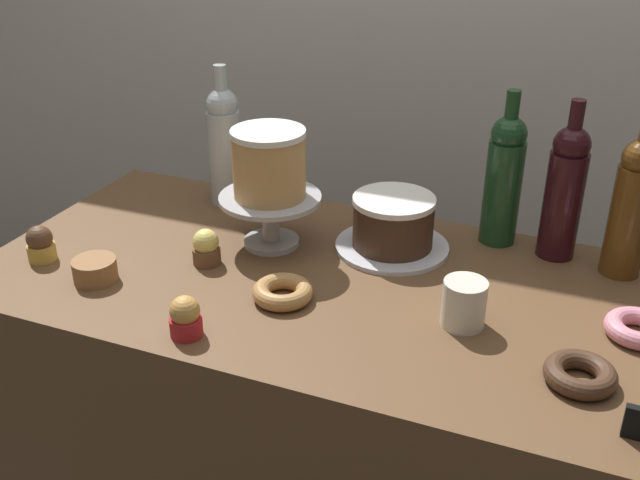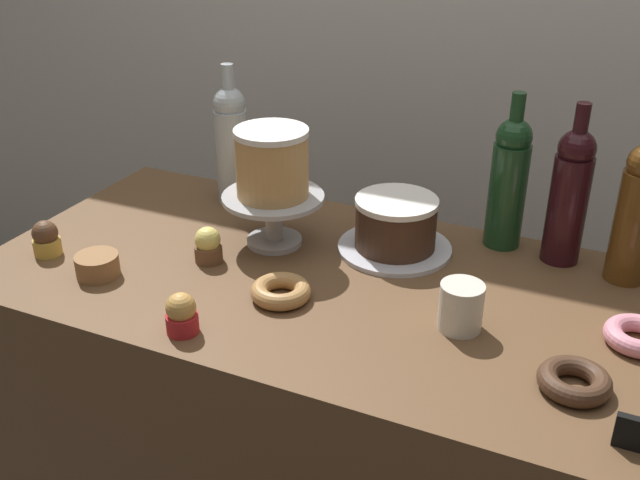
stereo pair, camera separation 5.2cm
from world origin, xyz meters
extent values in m
cube|color=brown|center=(0.00, 0.00, 0.45)|extent=(1.33, 0.67, 0.89)
cylinder|color=#B2B2B7|center=(-0.15, 0.09, 0.90)|extent=(0.12, 0.12, 0.01)
cylinder|color=#B2B2B7|center=(-0.15, 0.09, 0.95)|extent=(0.04, 0.04, 0.09)
cylinder|color=#B2B2B7|center=(-0.15, 0.09, 1.00)|extent=(0.21, 0.21, 0.01)
cylinder|color=tan|center=(-0.15, 0.09, 1.07)|extent=(0.15, 0.15, 0.13)
cylinder|color=white|center=(-0.15, 0.09, 1.14)|extent=(0.15, 0.15, 0.01)
cylinder|color=silver|center=(0.09, 0.16, 0.90)|extent=(0.24, 0.24, 0.01)
cylinder|color=#3D2619|center=(0.09, 0.16, 0.95)|extent=(0.17, 0.17, 0.09)
cylinder|color=white|center=(0.09, 0.16, 1.00)|extent=(0.17, 0.17, 0.01)
cylinder|color=#193D1E|center=(0.29, 0.29, 1.00)|extent=(0.08, 0.08, 0.22)
sphere|color=#193D1E|center=(0.29, 0.29, 1.13)|extent=(0.07, 0.07, 0.07)
cylinder|color=#193D1E|center=(0.29, 0.29, 1.18)|extent=(0.03, 0.03, 0.08)
cylinder|color=#5B3814|center=(0.54, 0.24, 1.00)|extent=(0.08, 0.08, 0.22)
cylinder|color=black|center=(0.41, 0.27, 1.00)|extent=(0.08, 0.08, 0.22)
sphere|color=black|center=(0.41, 0.27, 1.13)|extent=(0.07, 0.07, 0.07)
cylinder|color=black|center=(0.41, 0.27, 1.18)|extent=(0.03, 0.03, 0.08)
cylinder|color=#B2BCC1|center=(-0.34, 0.25, 1.00)|extent=(0.08, 0.08, 0.22)
sphere|color=#B2BCC1|center=(-0.34, 0.25, 1.13)|extent=(0.07, 0.07, 0.07)
cylinder|color=#B2BCC1|center=(-0.34, 0.25, 1.18)|extent=(0.03, 0.03, 0.08)
cylinder|color=red|center=(-0.14, -0.27, 0.91)|extent=(0.06, 0.06, 0.03)
sphere|color=#CC9347|center=(-0.14, -0.27, 0.94)|extent=(0.05, 0.05, 0.05)
cylinder|color=gold|center=(-0.55, -0.15, 0.91)|extent=(0.06, 0.06, 0.03)
sphere|color=brown|center=(-0.55, -0.15, 0.94)|extent=(0.05, 0.05, 0.05)
cylinder|color=brown|center=(-0.23, -0.03, 0.91)|extent=(0.06, 0.06, 0.03)
sphere|color=#EFDB6B|center=(-0.23, -0.03, 0.94)|extent=(0.05, 0.05, 0.05)
torus|color=#472D1E|center=(0.49, -0.15, 0.91)|extent=(0.11, 0.11, 0.03)
torus|color=pink|center=(0.57, 0.02, 0.91)|extent=(0.11, 0.11, 0.03)
torus|color=#B27F47|center=(-0.03, -0.10, 0.91)|extent=(0.11, 0.11, 0.03)
cylinder|color=olive|center=(-0.39, -0.17, 0.90)|extent=(0.08, 0.08, 0.01)
cylinder|color=olive|center=(-0.39, -0.17, 0.91)|extent=(0.08, 0.08, 0.01)
cylinder|color=olive|center=(-0.39, -0.17, 0.92)|extent=(0.08, 0.08, 0.01)
cylinder|color=olive|center=(-0.39, -0.17, 0.93)|extent=(0.08, 0.08, 0.01)
cylinder|color=silver|center=(0.29, -0.06, 0.94)|extent=(0.08, 0.08, 0.08)
camera|label=1|loc=(0.47, -1.15, 1.61)|focal=41.25mm
camera|label=2|loc=(0.51, -1.13, 1.61)|focal=41.25mm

